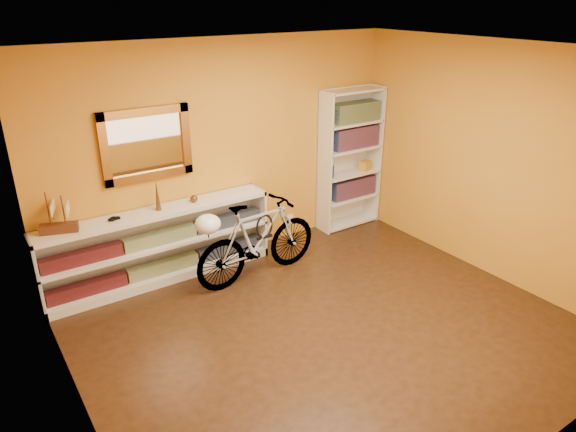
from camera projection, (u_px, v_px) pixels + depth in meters
floor at (328, 329)px, 5.11m from camera, size 4.50×4.00×0.01m
ceiling at (338, 51)px, 4.08m from camera, size 4.50×4.00×0.01m
back_wall at (226, 152)px, 6.13m from camera, size 4.50×0.01×2.60m
left_wall at (64, 277)px, 3.44m from camera, size 0.01×4.00×2.60m
right_wall at (493, 163)px, 5.76m from camera, size 0.01×4.00×2.60m
gilt_mirror at (147, 145)px, 5.51m from camera, size 0.98×0.06×0.78m
wall_socket at (290, 218)px, 6.99m from camera, size 0.09×0.02×0.09m
console_unit at (160, 246)px, 5.83m from camera, size 2.60×0.35×0.85m
cd_row_lower at (163, 266)px, 5.91m from camera, size 2.50×0.13×0.14m
cd_row_upper at (160, 237)px, 5.77m from camera, size 2.50×0.13×0.14m
model_ship at (56, 212)px, 5.07m from camera, size 0.38×0.24×0.43m
toy_car at (114, 220)px, 5.43m from camera, size 0.00×0.00×0.00m
bronze_ornament at (157, 195)px, 5.61m from camera, size 0.06×0.06×0.35m
decorative_orb at (194, 199)px, 5.87m from camera, size 0.08×0.08×0.08m
bookcase at (350, 159)px, 7.05m from camera, size 0.90×0.30×1.90m
book_row_a at (351, 187)px, 7.24m from camera, size 0.70×0.22×0.26m
book_row_b at (354, 137)px, 6.96m from camera, size 0.70×0.22×0.28m
book_row_c at (355, 112)px, 6.83m from camera, size 0.70×0.22×0.25m
travel_mug at (331, 172)px, 6.91m from camera, size 0.07×0.07×0.16m
red_tin at (339, 116)px, 6.73m from camera, size 0.17×0.17×0.20m
yellow_bag at (365, 166)px, 7.20m from camera, size 0.19×0.16×0.13m
bicycle at (258, 240)px, 5.86m from camera, size 0.50×1.62×0.94m
helmet at (208, 224)px, 5.38m from camera, size 0.27×0.26×0.21m
u_lock at (264, 226)px, 5.86m from camera, size 0.22×0.02×0.22m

